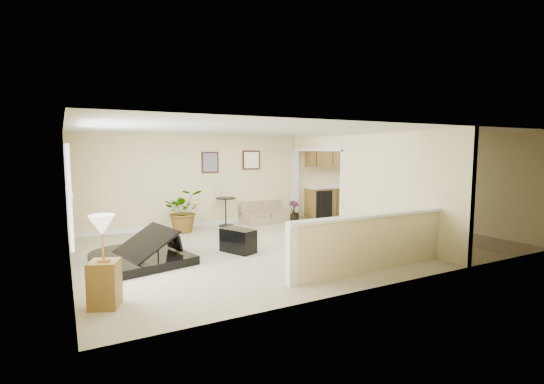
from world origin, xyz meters
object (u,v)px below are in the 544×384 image
accent_table (226,208)px  palm_plant (184,211)px  piano (140,231)px  small_plant (293,213)px  piano_bench (238,241)px  lamp_stand (104,268)px  loveseat (265,212)px

accent_table → palm_plant: palm_plant is taller
piano → palm_plant: 2.81m
palm_plant → small_plant: (3.24, -0.06, -0.29)m
piano_bench → lamp_stand: bearing=-146.6°
accent_table → lamp_stand: bearing=-127.9°
small_plant → lamp_stand: 6.97m
accent_table → palm_plant: bearing=-170.6°
accent_table → loveseat: bearing=2.0°
palm_plant → small_plant: 3.25m
piano → piano_bench: (1.89, -0.15, -0.36)m
piano → loveseat: 4.74m
lamp_stand → loveseat: bearing=43.8°
accent_table → small_plant: (2.02, -0.26, -0.25)m
piano → small_plant: bearing=13.7°
piano → lamp_stand: size_ratio=1.64×
palm_plant → piano_bench: bearing=-80.9°
piano_bench → accent_table: (0.81, 2.73, 0.26)m
piano_bench → accent_table: bearing=73.5°
loveseat → small_plant: loveseat is taller
piano_bench → palm_plant: size_ratio=0.66×
small_plant → piano_bench: bearing=-138.9°
accent_table → small_plant: size_ratio=1.30×
piano_bench → lamp_stand: size_ratio=0.58×
loveseat → lamp_stand: bearing=-142.4°
piano → small_plant: size_ratio=3.35×
piano_bench → small_plant: small_plant is taller
lamp_stand → piano_bench: bearing=33.4°
small_plant → accent_table: bearing=172.7°
lamp_stand → accent_table: bearing=52.1°
piano → small_plant: 5.28m
loveseat → small_plant: 0.85m
accent_table → lamp_stand: 5.70m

